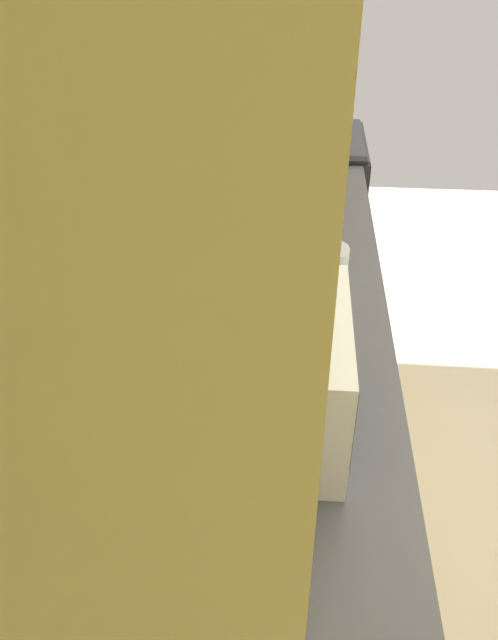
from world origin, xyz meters
TOP-DOWN VIEW (x-y plane):
  - wall_back at (0.00, 1.61)m, footprint 4.10×0.12m
  - counter_run at (-0.37, 1.26)m, footprint 3.24×0.63m
  - oven_range at (1.58, 1.23)m, footprint 0.67×0.66m
  - microwave at (-0.51, 1.27)m, footprint 0.49×0.33m
  - bowl at (0.91, 1.14)m, footprint 0.13×0.13m
  - kettle at (0.21, 1.14)m, footprint 0.20×0.15m

SIDE VIEW (x-z plane):
  - counter_run at x=-0.37m, z-range 0.00..0.93m
  - oven_range at x=1.58m, z-range -0.07..1.03m
  - bowl at x=0.91m, z-range 0.93..0.98m
  - kettle at x=0.21m, z-range 0.92..1.06m
  - microwave at x=-0.51m, z-range 0.93..1.26m
  - wall_back at x=0.00m, z-range 0.00..2.69m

